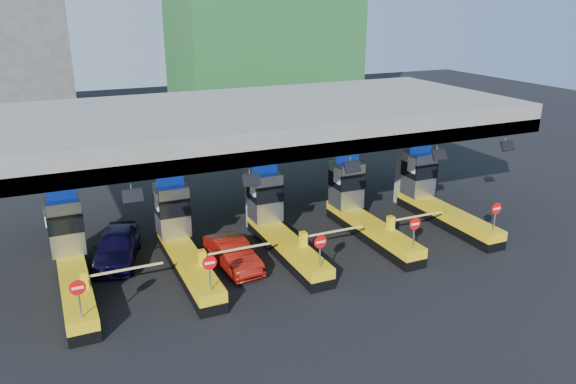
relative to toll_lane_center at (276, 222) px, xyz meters
name	(u,v)px	position (x,y,z in m)	size (l,w,h in m)	color
ground	(279,248)	(0.00, -0.28, -1.40)	(120.00, 120.00, 0.00)	black
toll_canopy	(256,122)	(0.00, 2.59, 4.74)	(28.00, 12.09, 7.00)	slate
toll_lane_far_left	(70,256)	(-10.00, 0.00, 0.00)	(4.43, 8.00, 4.16)	black
toll_lane_left	(181,238)	(-5.00, 0.00, 0.00)	(4.43, 8.00, 4.16)	black
toll_lane_center	(276,222)	(0.00, 0.00, 0.00)	(4.43, 8.00, 4.16)	black
toll_lane_right	(360,208)	(5.00, 0.00, 0.00)	(4.43, 8.00, 4.16)	black
toll_lane_far_right	(433,195)	(10.00, 0.00, 0.00)	(4.43, 8.00, 4.16)	black
van	(117,246)	(-7.82, 1.60, -0.57)	(1.95, 4.86, 1.65)	black
red_car	(233,254)	(-2.86, -1.36, -0.70)	(1.47, 4.22, 1.39)	maroon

